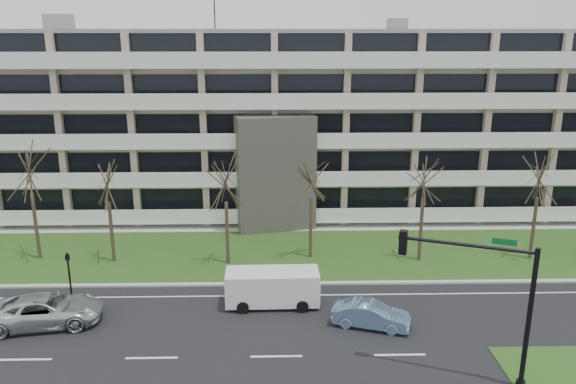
{
  "coord_description": "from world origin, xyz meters",
  "views": [
    {
      "loc": [
        0.02,
        -23.85,
        15.1
      ],
      "look_at": [
        0.8,
        10.0,
        5.4
      ],
      "focal_mm": 35.0,
      "sensor_mm": 36.0,
      "label": 1
    }
  ],
  "objects_px": {
    "silver_pickup": "(46,310)",
    "traffic_signal": "(484,289)",
    "white_van": "(274,285)",
    "pedestrian_signal": "(69,269)",
    "blue_sedan": "(371,315)"
  },
  "relations": [
    {
      "from": "white_van",
      "to": "traffic_signal",
      "type": "bearing_deg",
      "value": -39.74
    },
    {
      "from": "traffic_signal",
      "to": "pedestrian_signal",
      "type": "distance_m",
      "value": 22.84
    },
    {
      "from": "silver_pickup",
      "to": "traffic_signal",
      "type": "distance_m",
      "value": 22.22
    },
    {
      "from": "pedestrian_signal",
      "to": "blue_sedan",
      "type": "bearing_deg",
      "value": -34.36
    },
    {
      "from": "silver_pickup",
      "to": "white_van",
      "type": "distance_m",
      "value": 12.32
    },
    {
      "from": "blue_sedan",
      "to": "traffic_signal",
      "type": "distance_m",
      "value": 7.21
    },
    {
      "from": "blue_sedan",
      "to": "white_van",
      "type": "relative_size",
      "value": 0.77
    },
    {
      "from": "white_van",
      "to": "traffic_signal",
      "type": "xyz_separation_m",
      "value": [
        9.11,
        -7.35,
        3.17
      ]
    },
    {
      "from": "white_van",
      "to": "pedestrian_signal",
      "type": "distance_m",
      "value": 12.0
    },
    {
      "from": "white_van",
      "to": "traffic_signal",
      "type": "relative_size",
      "value": 0.78
    },
    {
      "from": "silver_pickup",
      "to": "white_van",
      "type": "relative_size",
      "value": 1.1
    },
    {
      "from": "blue_sedan",
      "to": "pedestrian_signal",
      "type": "relative_size",
      "value": 1.44
    },
    {
      "from": "blue_sedan",
      "to": "traffic_signal",
      "type": "xyz_separation_m",
      "value": [
        3.95,
        -4.74,
        3.73
      ]
    },
    {
      "from": "white_van",
      "to": "traffic_signal",
      "type": "distance_m",
      "value": 12.13
    },
    {
      "from": "silver_pickup",
      "to": "white_van",
      "type": "height_order",
      "value": "white_van"
    }
  ]
}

